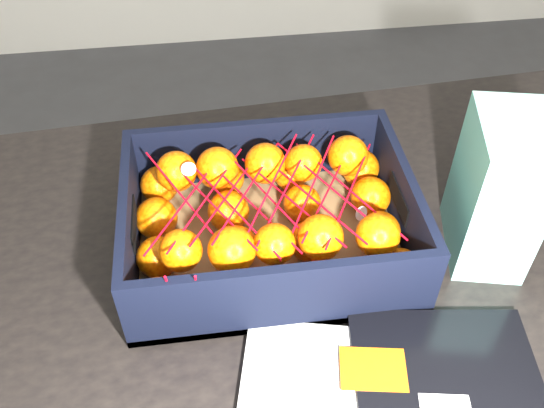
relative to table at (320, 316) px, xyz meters
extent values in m
plane|color=#37373A|center=(0.04, 0.24, -0.65)|extent=(3.50, 3.50, 0.00)
cube|color=black|center=(0.00, 0.00, 0.08)|extent=(1.25, 0.88, 0.04)
cylinder|color=black|center=(-0.55, 0.35, -0.30)|extent=(0.06, 0.06, 0.71)
cylinder|color=black|center=(0.55, 0.35, -0.30)|extent=(0.06, 0.06, 0.71)
cube|color=#D9560B|center=(0.02, -0.16, 0.12)|extent=(0.08, 0.07, 0.00)
cube|color=white|center=(0.09, -0.21, 0.12)|extent=(0.06, 0.04, 0.00)
cube|color=brown|center=(-0.07, 0.06, 0.10)|extent=(0.38, 0.28, 0.01)
cube|color=black|center=(-0.07, 0.20, 0.16)|extent=(0.38, 0.01, 0.11)
cube|color=black|center=(-0.07, -0.08, 0.16)|extent=(0.38, 0.01, 0.11)
cube|color=black|center=(-0.25, 0.06, 0.16)|extent=(0.01, 0.26, 0.11)
cube|color=black|center=(0.12, 0.06, 0.16)|extent=(0.01, 0.26, 0.11)
sphere|color=#F16105|center=(-0.22, -0.04, 0.14)|extent=(0.05, 0.05, 0.05)
sphere|color=#F16105|center=(-0.22, 0.02, 0.14)|extent=(0.05, 0.05, 0.05)
sphere|color=#F16105|center=(-0.22, 0.09, 0.14)|extent=(0.06, 0.06, 0.06)
sphere|color=#F16105|center=(-0.21, 0.16, 0.14)|extent=(0.05, 0.05, 0.05)
sphere|color=#F16105|center=(-0.12, -0.05, 0.14)|extent=(0.06, 0.06, 0.06)
sphere|color=#F16105|center=(-0.11, 0.03, 0.14)|extent=(0.05, 0.05, 0.05)
sphere|color=#F16105|center=(-0.12, 0.09, 0.14)|extent=(0.06, 0.06, 0.06)
sphere|color=#F16105|center=(-0.12, 0.16, 0.14)|extent=(0.05, 0.05, 0.05)
sphere|color=#F16105|center=(-0.02, -0.04, 0.14)|extent=(0.06, 0.06, 0.06)
sphere|color=#F16105|center=(-0.02, 0.02, 0.14)|extent=(0.06, 0.06, 0.06)
sphere|color=#F16105|center=(-0.02, 0.10, 0.14)|extent=(0.05, 0.05, 0.05)
sphere|color=#F16105|center=(-0.02, 0.16, 0.14)|extent=(0.05, 0.05, 0.05)
sphere|color=#F16105|center=(0.09, -0.04, 0.14)|extent=(0.06, 0.06, 0.06)
sphere|color=#F16105|center=(0.08, 0.03, 0.14)|extent=(0.06, 0.06, 0.06)
sphere|color=#F16105|center=(0.08, 0.10, 0.14)|extent=(0.06, 0.06, 0.06)
sphere|color=#F16105|center=(0.08, 0.16, 0.14)|extent=(0.06, 0.06, 0.06)
sphere|color=#F16105|center=(-0.18, -0.01, 0.18)|extent=(0.05, 0.05, 0.05)
sphere|color=#F16105|center=(-0.19, 0.14, 0.18)|extent=(0.06, 0.06, 0.06)
sphere|color=#F16105|center=(-0.12, -0.02, 0.18)|extent=(0.06, 0.06, 0.06)
sphere|color=#F16105|center=(-0.13, 0.14, 0.18)|extent=(0.06, 0.06, 0.06)
sphere|color=#F16105|center=(-0.07, -0.01, 0.18)|extent=(0.05, 0.05, 0.05)
sphere|color=#F16105|center=(-0.06, 0.14, 0.18)|extent=(0.06, 0.06, 0.06)
sphere|color=#F16105|center=(-0.01, -0.01, 0.18)|extent=(0.06, 0.06, 0.06)
sphere|color=#F16105|center=(-0.01, 0.13, 0.18)|extent=(0.05, 0.05, 0.05)
sphere|color=#F16105|center=(0.06, -0.02, 0.18)|extent=(0.06, 0.06, 0.06)
sphere|color=#F16105|center=(0.06, 0.14, 0.18)|extent=(0.06, 0.06, 0.06)
cylinder|color=red|center=(-0.17, 0.06, 0.20)|extent=(0.11, 0.20, 0.02)
cylinder|color=red|center=(-0.15, 0.06, 0.20)|extent=(0.11, 0.20, 0.01)
cylinder|color=red|center=(-0.12, 0.05, 0.20)|extent=(0.11, 0.20, 0.00)
cylinder|color=red|center=(-0.09, 0.05, 0.19)|extent=(0.11, 0.20, 0.01)
cylinder|color=red|center=(-0.07, 0.06, 0.19)|extent=(0.11, 0.20, 0.02)
cylinder|color=red|center=(-0.04, 0.05, 0.19)|extent=(0.11, 0.20, 0.02)
cylinder|color=red|center=(-0.02, 0.05, 0.19)|extent=(0.11, 0.20, 0.02)
cylinder|color=red|center=(0.01, 0.07, 0.20)|extent=(0.11, 0.20, 0.01)
cylinder|color=red|center=(0.04, 0.06, 0.19)|extent=(0.11, 0.20, 0.01)
cylinder|color=red|center=(-0.17, 0.06, 0.20)|extent=(0.11, 0.20, 0.02)
cylinder|color=red|center=(-0.15, 0.06, 0.20)|extent=(0.11, 0.20, 0.02)
cylinder|color=red|center=(-0.12, 0.07, 0.19)|extent=(0.11, 0.19, 0.03)
cylinder|color=red|center=(-0.09, 0.07, 0.20)|extent=(0.11, 0.20, 0.02)
cylinder|color=red|center=(-0.07, 0.06, 0.20)|extent=(0.11, 0.20, 0.02)
cylinder|color=red|center=(-0.04, 0.07, 0.20)|extent=(0.11, 0.20, 0.01)
cylinder|color=red|center=(-0.02, 0.06, 0.19)|extent=(0.11, 0.19, 0.03)
cylinder|color=red|center=(0.01, 0.06, 0.19)|extent=(0.11, 0.19, 0.03)
cylinder|color=red|center=(0.04, 0.05, 0.20)|extent=(0.11, 0.20, 0.01)
cylinder|color=red|center=(-0.20, -0.07, 0.18)|extent=(0.00, 0.03, 0.09)
cylinder|color=red|center=(-0.17, -0.07, 0.18)|extent=(0.01, 0.04, 0.08)
cube|color=white|center=(0.22, 0.02, 0.20)|extent=(0.12, 0.15, 0.21)
camera|label=1|loc=(-0.14, -0.49, 0.73)|focal=39.50mm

